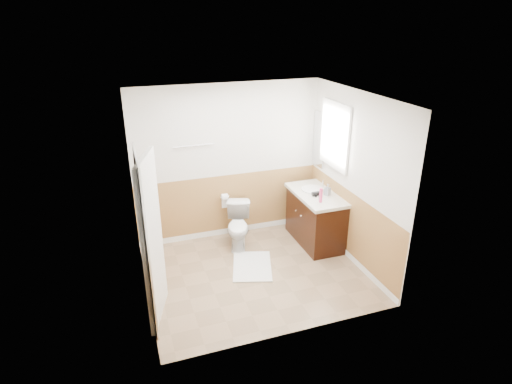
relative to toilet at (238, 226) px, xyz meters
name	(u,v)px	position (x,y,z in m)	size (l,w,h in m)	color
floor	(255,273)	(-0.01, -0.85, -0.34)	(3.00, 3.00, 0.00)	#8C7051
ceiling	(255,97)	(-0.01, -0.85, 2.16)	(3.00, 3.00, 0.00)	white
wall_back	(228,163)	(-0.01, 0.45, 0.91)	(3.00, 3.00, 0.00)	silver
wall_front	(295,239)	(-0.01, -2.15, 0.91)	(3.00, 3.00, 0.00)	silver
wall_left	(138,209)	(-1.51, -0.85, 0.91)	(3.00, 3.00, 0.00)	silver
wall_right	(354,180)	(1.49, -0.85, 0.91)	(3.00, 3.00, 0.00)	silver
wainscot_back	(230,206)	(-0.01, 0.44, 0.16)	(3.00, 3.00, 0.00)	#9F773F
wainscot_front	(292,297)	(-0.01, -2.14, 0.16)	(3.00, 3.00, 0.00)	#9F773F
wainscot_left	(145,262)	(-1.50, -0.85, 0.16)	(2.60, 2.60, 0.00)	#9F773F
wainscot_right	(349,226)	(1.48, -0.85, 0.16)	(2.60, 2.60, 0.00)	#9F773F
toilet	(238,226)	(0.00, 0.00, 0.00)	(0.38, 0.66, 0.68)	white
bath_mat	(252,266)	(0.00, -0.68, -0.33)	(0.55, 0.80, 0.02)	white
vanity_cabinet	(315,219)	(1.20, -0.28, 0.06)	(0.55, 1.10, 0.80)	black
vanity_knob_left	(301,216)	(0.90, -0.38, 0.21)	(0.03, 0.03, 0.03)	white
vanity_knob_right	(296,211)	(0.90, -0.18, 0.21)	(0.03, 0.03, 0.03)	#BABAC1
countertop	(316,195)	(1.19, -0.28, 0.49)	(0.60, 1.15, 0.05)	beige
sink_basin	(313,189)	(1.20, -0.13, 0.52)	(0.36, 0.36, 0.02)	white
faucet	(323,184)	(1.38, -0.13, 0.58)	(0.02, 0.02, 0.14)	silver
lotion_bottle	(321,195)	(1.10, -0.60, 0.62)	(0.05, 0.05, 0.22)	#E93C78
soap_dispenser	(327,190)	(1.32, -0.40, 0.60)	(0.08, 0.08, 0.18)	gray
hair_dryer_body	(316,194)	(1.15, -0.37, 0.55)	(0.07, 0.07, 0.14)	black
hair_dryer_handle	(316,197)	(1.12, -0.41, 0.52)	(0.03, 0.03, 0.07)	black
mirror_panel	(319,139)	(1.46, 0.25, 1.21)	(0.02, 0.35, 0.90)	silver
window_frame	(335,135)	(1.46, -0.26, 1.41)	(0.04, 0.80, 1.00)	white
window_glass	(336,135)	(1.47, -0.26, 1.41)	(0.01, 0.70, 0.90)	white
door	(152,241)	(-1.41, -1.30, 0.68)	(0.05, 0.80, 2.04)	white
door_frame	(146,242)	(-1.49, -1.30, 0.69)	(0.02, 0.92, 2.10)	white
door_knob	(155,233)	(-1.35, -0.97, 0.61)	(0.06, 0.06, 0.06)	silver
towel_bar	(194,146)	(-0.56, 0.40, 1.26)	(0.02, 0.02, 0.62)	silver
tp_holder_bar	(225,197)	(-0.11, 0.38, 0.36)	(0.02, 0.02, 0.14)	silver
tp_roll	(225,197)	(-0.11, 0.38, 0.36)	(0.11, 0.11, 0.10)	white
tp_sheet	(225,203)	(-0.11, 0.38, 0.25)	(0.10, 0.01, 0.16)	white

